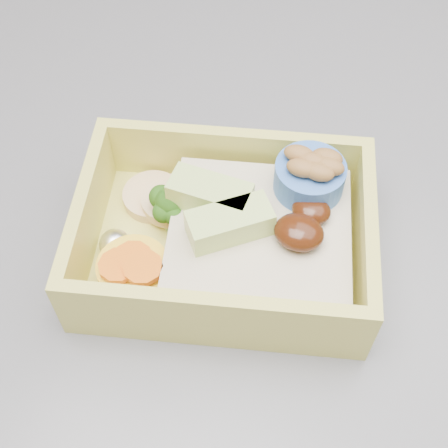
% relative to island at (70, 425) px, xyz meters
% --- Properties ---
extents(island, '(1.24, 0.84, 0.92)m').
position_rel_island_xyz_m(island, '(0.00, 0.00, 0.00)').
color(island, brown).
rests_on(island, ground).
extents(bento_box, '(0.21, 0.17, 0.07)m').
position_rel_island_xyz_m(bento_box, '(0.21, 0.04, 0.48)').
color(bento_box, '#D2CB56').
rests_on(bento_box, island).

